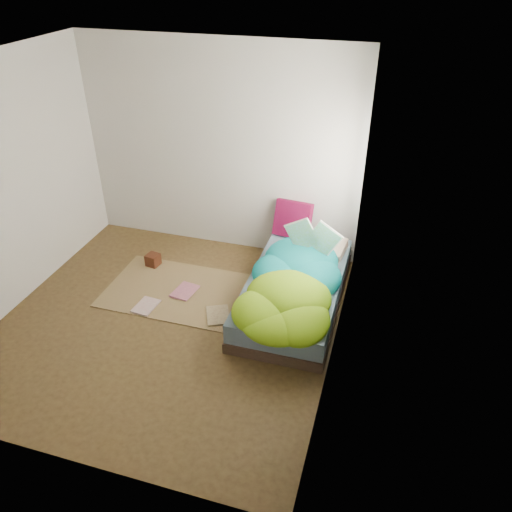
# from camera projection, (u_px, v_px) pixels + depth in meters

# --- Properties ---
(ground) EXTENTS (3.50, 3.50, 0.00)m
(ground) POSITION_uv_depth(u_px,v_px,m) (168.00, 322.00, 5.34)
(ground) COLOR #402D18
(ground) RESTS_ON ground
(room_walls) EXTENTS (3.54, 3.54, 2.62)m
(room_walls) POSITION_uv_depth(u_px,v_px,m) (152.00, 182.00, 4.46)
(room_walls) COLOR silver
(room_walls) RESTS_ON ground
(bed) EXTENTS (1.00, 2.00, 0.34)m
(bed) POSITION_uv_depth(u_px,v_px,m) (295.00, 291.00, 5.54)
(bed) COLOR #33251C
(bed) RESTS_ON ground
(duvet) EXTENTS (0.96, 1.84, 0.34)m
(duvet) POSITION_uv_depth(u_px,v_px,m) (291.00, 276.00, 5.17)
(duvet) COLOR #087780
(duvet) RESTS_ON bed
(rug) EXTENTS (1.60, 1.10, 0.01)m
(rug) POSITION_uv_depth(u_px,v_px,m) (176.00, 290.00, 5.81)
(rug) COLOR brown
(rug) RESTS_ON ground
(pillow_floral) EXTENTS (0.60, 0.42, 0.13)m
(pillow_floral) POSITION_uv_depth(u_px,v_px,m) (321.00, 246.00, 5.88)
(pillow_floral) COLOR silver
(pillow_floral) RESTS_ON bed
(pillow_magenta) EXTENTS (0.46, 0.20, 0.44)m
(pillow_magenta) POSITION_uv_depth(u_px,v_px,m) (293.00, 219.00, 6.12)
(pillow_magenta) COLOR #4C0527
(pillow_magenta) RESTS_ON bed
(open_book) EXTENTS (0.52, 0.17, 0.31)m
(open_book) POSITION_uv_depth(u_px,v_px,m) (313.00, 229.00, 5.35)
(open_book) COLOR green
(open_book) RESTS_ON duvet
(wooden_box) EXTENTS (0.17, 0.17, 0.15)m
(wooden_box) POSITION_uv_depth(u_px,v_px,m) (153.00, 260.00, 6.22)
(wooden_box) COLOR #3B160D
(wooden_box) RESTS_ON rug
(floor_book_a) EXTENTS (0.25, 0.32, 0.02)m
(floor_book_a) POSITION_uv_depth(u_px,v_px,m) (138.00, 304.00, 5.57)
(floor_book_a) COLOR beige
(floor_book_a) RESTS_ON rug
(floor_book_b) EXTENTS (0.28, 0.35, 0.03)m
(floor_book_b) POSITION_uv_depth(u_px,v_px,m) (176.00, 289.00, 5.80)
(floor_book_b) COLOR #BB6C76
(floor_book_b) RESTS_ON rug
(floor_book_c) EXTENTS (0.36, 0.40, 0.03)m
(floor_book_c) POSITION_uv_depth(u_px,v_px,m) (207.00, 316.00, 5.38)
(floor_book_c) COLOR tan
(floor_book_c) RESTS_ON rug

